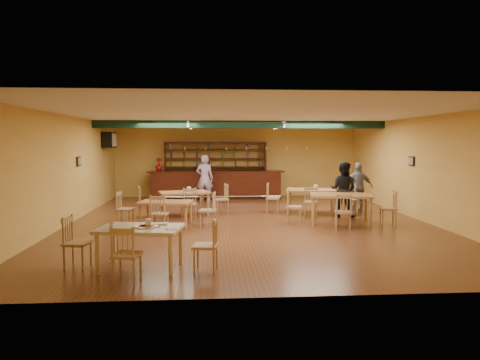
{
  "coord_description": "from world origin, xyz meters",
  "views": [
    {
      "loc": [
        -1.08,
        -12.1,
        2.26
      ],
      "look_at": [
        -0.2,
        0.6,
        1.15
      ],
      "focal_mm": 32.35,
      "sensor_mm": 36.0,
      "label": 1
    }
  ],
  "objects": [
    {
      "name": "floor",
      "position": [
        0.0,
        0.0,
        0.0
      ],
      "size": [
        12.0,
        12.0,
        0.0
      ],
      "primitive_type": "plane",
      "color": "#593019",
      "rests_on": "ground"
    },
    {
      "name": "ceiling_beam",
      "position": [
        0.0,
        2.8,
        2.87
      ],
      "size": [
        10.0,
        0.3,
        0.25
      ],
      "primitive_type": "cube",
      "color": "black",
      "rests_on": "ceiling"
    },
    {
      "name": "track_rail_left",
      "position": [
        -1.8,
        3.4,
        2.94
      ],
      "size": [
        0.05,
        2.5,
        0.05
      ],
      "primitive_type": "cube",
      "color": "silver",
      "rests_on": "ceiling"
    },
    {
      "name": "track_rail_right",
      "position": [
        1.4,
        3.4,
        2.94
      ],
      "size": [
        0.05,
        2.5,
        0.05
      ],
      "primitive_type": "cube",
      "color": "silver",
      "rests_on": "ceiling"
    },
    {
      "name": "ac_unit",
      "position": [
        -4.8,
        4.2,
        2.35
      ],
      "size": [
        0.34,
        0.7,
        0.48
      ],
      "primitive_type": "cube",
      "color": "silver",
      "rests_on": "wall_left"
    },
    {
      "name": "picture_left",
      "position": [
        -4.97,
        1.0,
        1.7
      ],
      "size": [
        0.04,
        0.34,
        0.28
      ],
      "primitive_type": "cube",
      "color": "black",
      "rests_on": "wall_left"
    },
    {
      "name": "picture_right",
      "position": [
        4.97,
        0.5,
        1.7
      ],
      "size": [
        0.04,
        0.34,
        0.28
      ],
      "primitive_type": "cube",
      "color": "black",
      "rests_on": "wall_right"
    },
    {
      "name": "bar_counter",
      "position": [
        -0.85,
        5.15,
        0.56
      ],
      "size": [
        5.41,
        0.85,
        1.13
      ],
      "primitive_type": "cube",
      "color": "black",
      "rests_on": "ground"
    },
    {
      "name": "back_bar_hutch",
      "position": [
        -0.85,
        5.78,
        1.14
      ],
      "size": [
        4.18,
        0.4,
        2.28
      ],
      "primitive_type": "cube",
      "color": "black",
      "rests_on": "ground"
    },
    {
      "name": "poinsettia",
      "position": [
        -3.1,
        5.15,
        1.39
      ],
      "size": [
        0.37,
        0.37,
        0.52
      ],
      "primitive_type": "imported",
      "rotation": [
        0.0,
        0.0,
        0.35
      ],
      "color": "#9F0E16",
      "rests_on": "bar_counter"
    },
    {
      "name": "dining_table_a",
      "position": [
        -1.89,
        1.27,
        0.37
      ],
      "size": [
        1.65,
        1.22,
        0.74
      ],
      "primitive_type": "cube",
      "rotation": [
        0.0,
        0.0,
        0.25
      ],
      "color": "#A46D3A",
      "rests_on": "ground"
    },
    {
      "name": "dining_table_b",
      "position": [
        2.13,
        1.42,
        0.38
      ],
      "size": [
        1.7,
        1.24,
        0.77
      ],
      "primitive_type": "cube",
      "rotation": [
        0.0,
        0.0,
        -0.23
      ],
      "color": "#A46D3A",
      "rests_on": "ground"
    },
    {
      "name": "dining_table_c",
      "position": [
        -2.27,
        -0.5,
        0.34
      ],
      "size": [
        1.48,
        1.02,
        0.69
      ],
      "primitive_type": "cube",
      "rotation": [
        0.0,
        0.0,
        -0.16
      ],
      "color": "#A46D3A",
      "rests_on": "ground"
    },
    {
      "name": "dining_table_d",
      "position": [
        2.52,
        -0.45,
        0.41
      ],
      "size": [
        1.82,
        1.31,
        0.83
      ],
      "primitive_type": "cube",
      "rotation": [
        0.0,
        0.0,
        -0.2
      ],
      "color": "#A46D3A",
      "rests_on": "ground"
    },
    {
      "name": "near_table",
      "position": [
        -2.32,
        -4.46,
        0.38
      ],
      "size": [
        1.56,
        1.13,
        0.77
      ],
      "primitive_type": "cube",
      "rotation": [
        0.0,
        0.0,
        -0.16
      ],
      "color": "tan",
      "rests_on": "ground"
    },
    {
      "name": "pizza_tray",
      "position": [
        -2.22,
        -4.46,
        0.78
      ],
      "size": [
        0.55,
        0.55,
        0.01
      ],
      "primitive_type": "cylinder",
      "rotation": [
        0.0,
        0.0,
        -0.55
      ],
      "color": "silver",
      "rests_on": "near_table"
    },
    {
      "name": "parmesan_shaker",
      "position": [
        -2.78,
        -4.61,
        0.82
      ],
      "size": [
        0.08,
        0.08,
        0.11
      ],
      "primitive_type": "cylinder",
      "rotation": [
        0.0,
        0.0,
        -0.16
      ],
      "color": "#EAE5C6",
      "rests_on": "near_table"
    },
    {
      "name": "napkin_stack",
      "position": [
        -1.96,
        -4.25,
        0.78
      ],
      "size": [
        0.21,
        0.16,
        0.03
      ],
      "primitive_type": "cube",
      "rotation": [
        0.0,
        0.0,
        0.04
      ],
      "color": "white",
      "rests_on": "near_table"
    },
    {
      "name": "pizza_server",
      "position": [
        -2.07,
        -4.41,
        0.79
      ],
      "size": [
        0.26,
        0.31,
        0.0
      ],
      "primitive_type": "cube",
      "rotation": [
        0.0,
        0.0,
        -0.93
      ],
      "color": "silver",
      "rests_on": "pizza_tray"
    },
    {
      "name": "side_plate",
      "position": [
        -1.76,
        -4.66,
        0.77
      ],
      "size": [
        0.25,
        0.25,
        0.01
      ],
      "primitive_type": "cylinder",
      "rotation": [
        0.0,
        0.0,
        -0.16
      ],
      "color": "white",
      "rests_on": "near_table"
    },
    {
      "name": "patron_bar",
      "position": [
        -1.29,
        4.33,
        0.9
      ],
      "size": [
        0.7,
        0.5,
        1.79
      ],
      "primitive_type": "imported",
      "rotation": [
        0.0,
        0.0,
        3.02
      ],
      "color": "#9D53B5",
      "rests_on": "ground"
    },
    {
      "name": "patron_right_a",
      "position": [
        2.93,
        0.62,
        0.84
      ],
      "size": [
        1.03,
        0.99,
        1.68
      ],
      "primitive_type": "imported",
      "rotation": [
        0.0,
        0.0,
        2.52
      ],
      "color": "black",
      "rests_on": "ground"
    },
    {
      "name": "patron_right_b",
      "position": [
        3.72,
        1.55,
        0.81
      ],
      "size": [
        0.97,
        0.45,
        1.61
      ],
      "primitive_type": "imported",
      "rotation": [
        0.0,
        0.0,
        3.08
      ],
      "color": "slate",
      "rests_on": "ground"
    }
  ]
}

